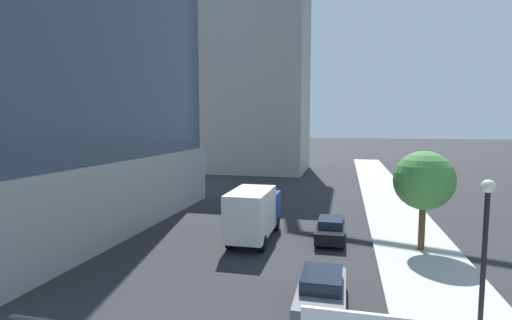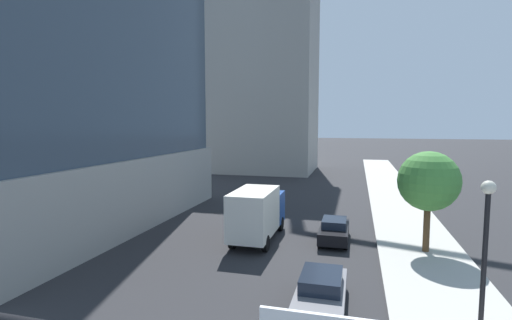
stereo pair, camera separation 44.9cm
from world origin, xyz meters
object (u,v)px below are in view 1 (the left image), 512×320
(construction_building, at_px, (258,60))
(car_gray, at_px, (322,290))
(car_black, at_px, (330,229))
(street_lamp, at_px, (485,237))
(box_truck, at_px, (254,212))
(street_tree, at_px, (424,181))

(construction_building, bearing_deg, car_gray, -73.73)
(construction_building, xyz_separation_m, car_black, (12.67, -34.40, -16.52))
(street_lamp, relative_size, car_gray, 1.22)
(construction_building, distance_m, car_black, 40.20)
(street_lamp, distance_m, box_truck, 13.99)
(construction_building, bearing_deg, street_tree, -63.20)
(street_tree, xyz_separation_m, car_gray, (-5.21, -8.03, -3.46))
(street_tree, height_order, box_truck, street_tree)
(construction_building, relative_size, car_black, 9.57)
(street_tree, xyz_separation_m, box_truck, (-9.97, -0.08, -2.33))
(street_tree, bearing_deg, construction_building, 116.80)
(car_black, distance_m, box_truck, 5.01)
(car_black, bearing_deg, construction_building, 110.22)
(street_lamp, bearing_deg, box_truck, 136.55)
(street_lamp, bearing_deg, car_gray, 163.40)
(street_lamp, relative_size, street_tree, 0.96)
(car_black, bearing_deg, car_gray, -90.00)
(construction_building, distance_m, box_truck, 39.46)
(street_lamp, bearing_deg, street_tree, 90.51)
(street_lamp, height_order, street_tree, street_tree)
(box_truck, bearing_deg, street_lamp, -43.45)
(car_black, bearing_deg, street_lamp, -63.45)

